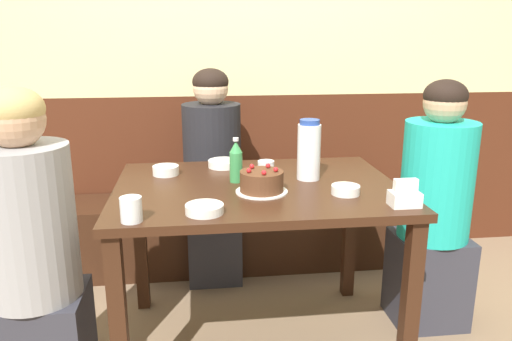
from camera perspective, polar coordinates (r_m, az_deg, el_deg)
back_wall at (r=3.09m, az=-2.38°, el=12.71°), size 4.80×0.04×2.50m
bench_seat at (r=3.09m, az=-1.83°, el=-6.96°), size 2.10×0.38×0.43m
dining_table at (r=2.16m, az=0.09°, el=-4.26°), size 1.20×0.88×0.77m
birthday_cake at (r=2.02m, az=0.65°, el=-1.31°), size 0.21×0.21×0.11m
water_pitcher at (r=2.20m, az=6.07°, el=2.32°), size 0.10×0.10×0.27m
soju_bottle at (r=2.15m, az=-2.30°, el=1.07°), size 0.06×0.06×0.20m
napkin_holder at (r=1.94m, az=16.63°, el=-2.84°), size 0.11×0.08×0.11m
bowl_soup_white at (r=2.42m, az=-3.72°, el=0.81°), size 0.15×0.15×0.03m
bowl_rice_small at (r=2.32m, az=-10.27°, el=0.03°), size 0.12×0.12×0.04m
bowl_side_dish at (r=1.80m, az=-5.90°, el=-4.38°), size 0.14×0.14×0.03m
bowl_sauce_shallow at (r=2.04m, az=10.20°, el=-2.18°), size 0.11×0.11×0.04m
glass_water_tall at (r=1.76m, az=-14.08°, el=-4.34°), size 0.08×0.08×0.09m
glass_tumbler_short at (r=2.23m, az=1.15°, el=0.15°), size 0.07×0.07×0.08m
person_teal_shirt at (r=2.03m, az=-24.17°, el=-9.28°), size 0.34×0.33×1.22m
person_pale_blue_shirt at (r=2.84m, az=-4.96°, el=-1.33°), size 0.32×0.34×1.21m
person_grey_tee at (r=2.52m, az=19.68°, el=-4.50°), size 0.34×0.33×1.20m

